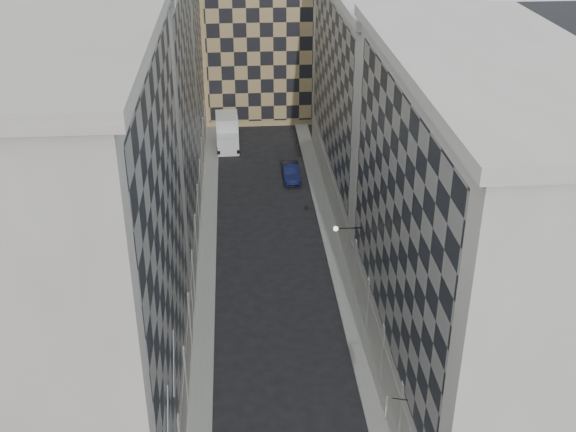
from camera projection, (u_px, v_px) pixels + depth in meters
sidewalk_west at (207, 264)px, 57.83m from camera, size 1.50×100.00×0.15m
sidewalk_east at (336, 259)px, 58.54m from camera, size 1.50×100.00×0.15m
bldg_left_a at (69, 267)px, 35.22m from camera, size 10.80×22.80×23.70m
bldg_left_b at (125, 120)px, 54.86m from camera, size 10.80×22.80×22.70m
bldg_left_c at (152, 51)px, 74.50m from camera, size 10.80×22.80×21.70m
bldg_right_a at (476, 237)px, 40.91m from camera, size 10.80×26.80×20.70m
bldg_right_b at (384, 95)px, 64.95m from camera, size 10.80×28.80×19.70m
tan_block at (270, 32)px, 87.39m from camera, size 16.80×14.80×18.80m
flagpoles_left at (171, 391)px, 32.92m from camera, size 0.10×6.33×2.33m
bracket_lamp at (338, 229)px, 50.34m from camera, size 1.98×0.36×0.36m
box_truck at (227, 133)px, 79.68m from camera, size 2.58×6.01×3.26m
dark_car at (291, 172)px, 71.95m from camera, size 1.62×4.59×1.51m
shop_sign at (387, 406)px, 38.04m from camera, size 1.27×0.77×0.86m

